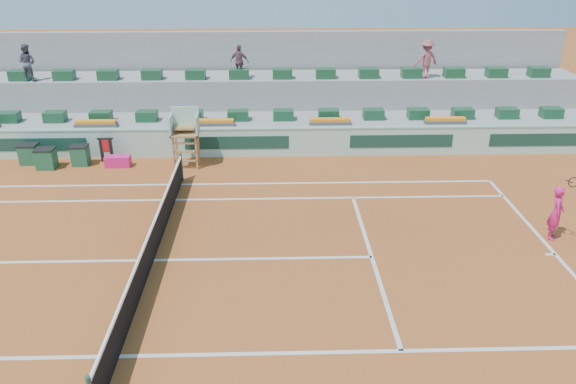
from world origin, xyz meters
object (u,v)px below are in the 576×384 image
at_px(umpire_chair, 185,129).
at_px(drink_cooler_a, 80,155).
at_px(player_bag, 118,161).
at_px(tennis_player, 557,213).

relative_size(umpire_chair, drink_cooler_a, 2.86).
bearing_deg(drink_cooler_a, player_bag, -7.99).
relative_size(player_bag, drink_cooler_a, 1.20).
distance_m(drink_cooler_a, tennis_player, 17.89).
height_order(umpire_chair, drink_cooler_a, umpire_chair).
bearing_deg(tennis_player, player_bag, 156.95).
bearing_deg(player_bag, drink_cooler_a, 172.01).
distance_m(player_bag, umpire_chair, 3.12).
height_order(umpire_chair, tennis_player, umpire_chair).
distance_m(player_bag, tennis_player, 16.37).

